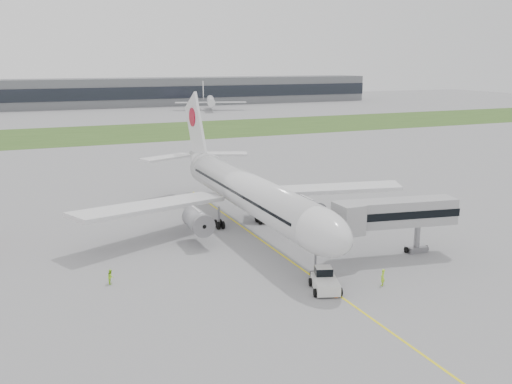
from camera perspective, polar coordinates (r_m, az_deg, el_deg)
name	(u,v)px	position (r m, az deg, el deg)	size (l,w,h in m)	color
ground	(260,239)	(75.26, 0.38, -4.75)	(600.00, 600.00, 0.00)	#959598
apron_markings	(276,251)	(70.93, 2.00, -5.88)	(70.00, 70.00, 0.04)	yellow
grass_strip	(111,134)	(189.30, -14.31, 5.69)	(600.00, 50.00, 0.02)	#34521F
terminal_building	(74,93)	(297.39, -17.78, 9.37)	(320.00, 22.30, 14.00)	slate
airliner	(246,190)	(78.10, -1.03, 0.22)	(48.13, 53.95, 17.88)	silver
pushback_tug	(325,281)	(59.45, 6.90, -8.78)	(3.89, 4.75, 2.16)	silver
jet_bridge	(391,214)	(69.27, 13.33, -2.17)	(15.53, 5.60, 7.08)	#98989A
safety_cone_left	(336,294)	(58.09, 8.00, -10.11)	(0.42, 0.42, 0.57)	orange
safety_cone_right	(333,285)	(60.38, 7.71, -9.22)	(0.35, 0.35, 0.49)	orange
ground_crew_near	(383,277)	(61.55, 12.55, -8.33)	(0.65, 0.43, 1.79)	#BCFF2A
ground_crew_far	(111,277)	(62.48, -14.32, -8.20)	(0.77, 0.60, 1.59)	#AAF028
distant_aircraft_right	(211,110)	(270.80, -4.53, 8.15)	(33.04, 29.15, 12.63)	silver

